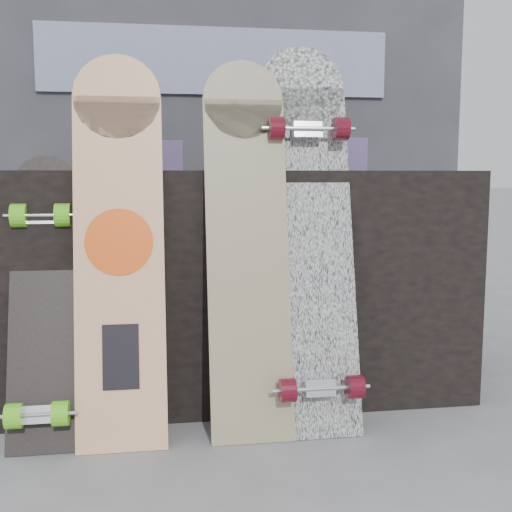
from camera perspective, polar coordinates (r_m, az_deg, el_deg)
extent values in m
plane|color=slate|center=(1.96, 0.31, -16.43)|extent=(60.00, 60.00, 0.00)
cube|color=black|center=(2.32, -1.65, -2.33)|extent=(1.60, 0.60, 0.80)
cube|color=#343439|center=(3.15, -3.70, 12.98)|extent=(2.40, 0.20, 2.20)
cube|color=navy|center=(3.07, -3.54, 16.90)|extent=(1.60, 0.02, 0.30)
cube|color=#4F3062|center=(2.23, -8.92, 8.78)|extent=(0.18, 0.12, 0.10)
cube|color=#4F3062|center=(2.45, 7.79, 8.91)|extent=(0.14, 0.14, 0.12)
cube|color=#D1B78C|center=(2.40, 1.19, 8.29)|extent=(0.22, 0.10, 0.06)
cube|color=beige|center=(1.92, -12.03, -1.27)|extent=(0.26, 0.23, 1.02)
cylinder|color=beige|center=(2.02, -12.26, 13.65)|extent=(0.26, 0.07, 0.26)
cylinder|color=#FF5110|center=(1.91, -12.08, 1.23)|extent=(0.20, 0.04, 0.19)
cube|color=black|center=(1.91, -11.93, -8.77)|extent=(0.10, 0.04, 0.18)
cube|color=beige|center=(1.93, -0.71, -1.08)|extent=(0.25, 0.23, 1.02)
cylinder|color=beige|center=(2.03, -1.18, 13.69)|extent=(0.25, 0.07, 0.25)
cube|color=white|center=(2.00, 4.83, -0.16)|extent=(0.27, 0.29, 1.07)
cylinder|color=white|center=(2.13, 4.11, 14.65)|extent=(0.27, 0.08, 0.27)
cube|color=silver|center=(1.95, 5.70, -11.59)|extent=(0.09, 0.04, 0.06)
cylinder|color=#4F0B17|center=(1.91, 2.82, -11.84)|extent=(0.05, 0.07, 0.07)
cylinder|color=#4F0B17|center=(1.96, 8.80, -11.41)|extent=(0.05, 0.07, 0.07)
cube|color=silver|center=(2.04, 4.59, 11.07)|extent=(0.09, 0.04, 0.06)
cylinder|color=#4F0B17|center=(2.00, 1.82, 11.30)|extent=(0.05, 0.07, 0.07)
cylinder|color=#4F0B17|center=(2.04, 7.55, 11.15)|extent=(0.05, 0.07, 0.07)
cube|color=black|center=(2.01, -18.39, -4.95)|extent=(0.19, 0.28, 0.76)
cylinder|color=black|center=(2.10, -18.21, 5.94)|extent=(0.19, 0.08, 0.19)
cube|color=silver|center=(1.95, -18.74, -13.20)|extent=(0.09, 0.05, 0.06)
cylinder|color=#62D41E|center=(1.94, -20.71, -13.17)|extent=(0.04, 0.07, 0.07)
cylinder|color=#62D41E|center=(1.92, -16.97, -13.24)|extent=(0.04, 0.07, 0.07)
cube|color=silver|center=(2.02, -18.46, 3.31)|extent=(0.09, 0.05, 0.06)
cylinder|color=#62D41E|center=(2.02, -20.30, 3.40)|extent=(0.04, 0.07, 0.07)
cylinder|color=#62D41E|center=(1.99, -16.78, 3.51)|extent=(0.04, 0.07, 0.07)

